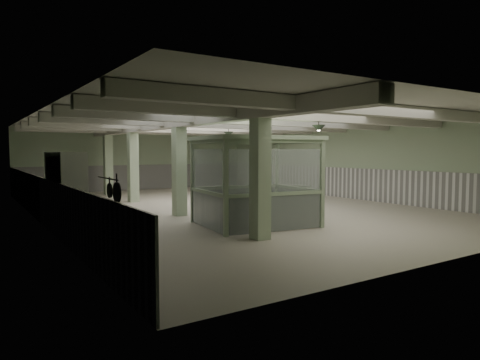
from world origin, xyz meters
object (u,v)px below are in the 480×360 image
walkin_cooler (66,191)px  guard_booth (255,166)px  filing_cabinet (302,202)px  prep_counter (74,219)px

walkin_cooler → guard_booth: bearing=-18.8°
filing_cabinet → walkin_cooler: bearing=149.2°
prep_counter → guard_booth: guard_booth is taller
prep_counter → filing_cabinet: size_ratio=4.27×
guard_booth → filing_cabinet: size_ratio=3.21×
walkin_cooler → filing_cabinet: bearing=-13.9°
prep_counter → walkin_cooler: 0.91m
prep_counter → filing_cabinet: bearing=-10.1°
prep_counter → guard_booth: bearing=-13.8°
walkin_cooler → filing_cabinet: walkin_cooler is taller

